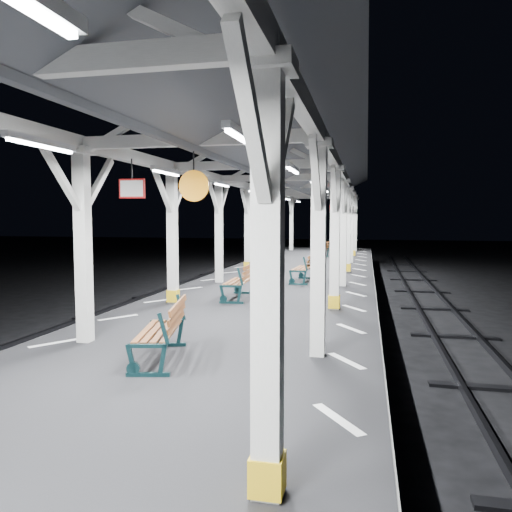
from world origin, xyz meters
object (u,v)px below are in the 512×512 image
(bench_extra, at_px, (322,249))
(bench_far, at_px, (306,267))
(bench_mid, at_px, (242,280))
(bench_near, at_px, (165,329))

(bench_extra, bearing_deg, bench_far, -77.02)
(bench_mid, bearing_deg, bench_near, -89.93)
(bench_near, xyz_separation_m, bench_extra, (0.67, 19.06, -0.02))
(bench_far, relative_size, bench_extra, 1.03)
(bench_far, bearing_deg, bench_mid, -105.27)
(bench_mid, relative_size, bench_far, 1.00)
(bench_mid, bearing_deg, bench_far, 69.29)
(bench_mid, bearing_deg, bench_extra, 83.58)
(bench_near, height_order, bench_extra, bench_near)
(bench_mid, distance_m, bench_extra, 13.37)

